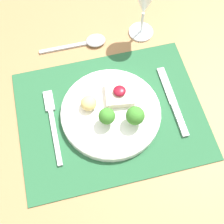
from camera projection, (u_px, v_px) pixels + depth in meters
ground_plane at (111, 183)px, 1.45m from camera, size 8.00×8.00×0.00m
dining_table at (111, 125)px, 0.86m from camera, size 1.58×1.28×0.72m
placemat at (111, 115)px, 0.80m from camera, size 0.47×0.36×0.00m
dinner_plate at (113, 112)px, 0.78m from camera, size 0.25×0.25×0.07m
fork at (53, 121)px, 0.79m from camera, size 0.02×0.21×0.01m
knife at (174, 105)px, 0.81m from camera, size 0.02×0.21×0.01m
spoon at (90, 42)px, 0.90m from camera, size 0.19×0.05×0.02m
wine_glass_near at (145, 2)px, 0.82m from camera, size 0.07×0.07×0.17m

